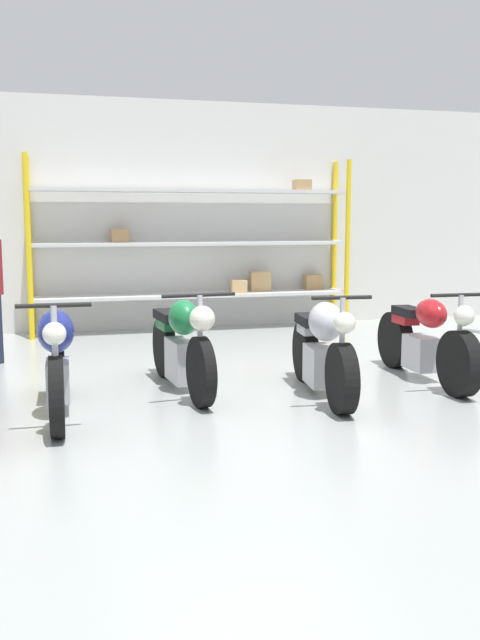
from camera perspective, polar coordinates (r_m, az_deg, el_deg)
The scene contains 7 objects.
ground_plane at distance 7.24m, azimuth 0.83°, elevation -5.92°, with size 30.00×30.00×0.00m, color #9EA3A0.
back_wall at distance 11.54m, azimuth -5.54°, elevation 8.30°, with size 30.00×0.08×3.60m.
shelving_rack at distance 11.27m, azimuth -3.15°, elevation 5.96°, with size 5.04×0.63×2.69m.
motorcycle_blue at distance 6.60m, azimuth -14.43°, elevation -3.03°, with size 0.59×2.06×1.09m.
motorcycle_green at distance 7.30m, azimuth -4.72°, elevation -1.89°, with size 0.70×2.07×1.07m.
motorcycle_silver at distance 7.12m, azimuth 6.60°, elevation -2.33°, with size 0.55×2.02×1.07m.
motorcycle_red at distance 7.99m, azimuth 14.59°, elevation -1.63°, with size 0.62×2.12×1.03m.
Camera 1 is at (-1.94, -6.76, 1.76)m, focal length 40.00 mm.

